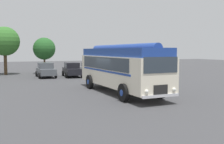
% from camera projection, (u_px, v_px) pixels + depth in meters
% --- Properties ---
extents(ground_plane, '(120.00, 120.00, 0.00)m').
position_uv_depth(ground_plane, '(114.00, 93.00, 18.84)').
color(ground_plane, '#3D3D3F').
extents(vintage_bus, '(3.06, 10.19, 3.49)m').
position_uv_depth(vintage_bus, '(120.00, 67.00, 18.80)').
color(vintage_bus, silver).
rests_on(vintage_bus, ground).
extents(car_near_left, '(1.97, 4.20, 1.66)m').
position_uv_depth(car_near_left, '(46.00, 70.00, 29.98)').
color(car_near_left, '#4C5156').
rests_on(car_near_left, ground).
extents(car_mid_left, '(2.20, 4.32, 1.66)m').
position_uv_depth(car_mid_left, '(72.00, 70.00, 30.61)').
color(car_mid_left, black).
rests_on(car_mid_left, ground).
extents(car_mid_right, '(2.02, 4.23, 1.66)m').
position_uv_depth(car_mid_right, '(90.00, 69.00, 31.80)').
color(car_mid_right, silver).
rests_on(car_mid_right, ground).
extents(car_far_right, '(2.38, 4.39, 1.66)m').
position_uv_depth(car_far_right, '(115.00, 68.00, 32.87)').
color(car_far_right, '#B7BABF').
rests_on(car_far_right, ground).
extents(tree_left_of_centre, '(3.67, 3.67, 6.07)m').
position_uv_depth(tree_left_of_centre, '(4.00, 41.00, 32.98)').
color(tree_left_of_centre, '#4C3823').
rests_on(tree_left_of_centre, ground).
extents(tree_centre, '(2.93, 2.93, 4.78)m').
position_uv_depth(tree_centre, '(45.00, 48.00, 34.64)').
color(tree_centre, '#4C3823').
rests_on(tree_centre, ground).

